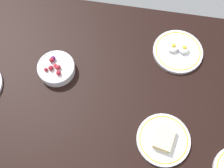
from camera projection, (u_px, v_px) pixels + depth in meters
dining_table at (112, 88)px, 113.10cm from camera, size 137.57×81.60×4.00cm
plate_eggs at (178, 51)px, 116.67cm from camera, size 20.69×20.69×4.87cm
plate_sandwich at (164, 139)px, 101.13cm from camera, size 19.56×19.56×4.63cm
bowl_berries at (56, 68)px, 112.02cm from camera, size 14.90×14.90×5.76cm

